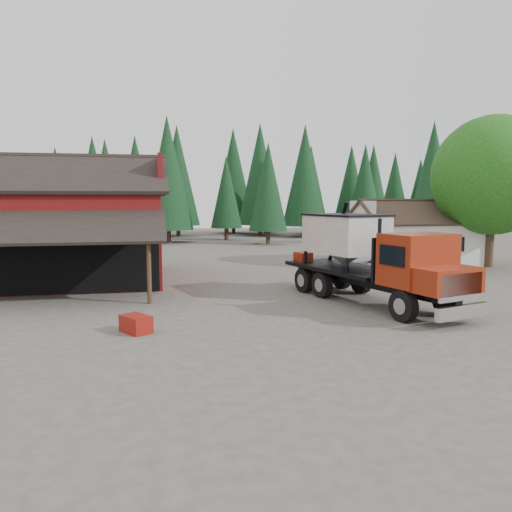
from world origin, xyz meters
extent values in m
plane|color=#4F473E|center=(0.00, 0.00, 0.00)|extent=(120.00, 120.00, 0.00)
cube|color=maroon|center=(-11.00, 10.00, 2.50)|extent=(12.00, 10.00, 5.00)
cube|color=black|center=(-11.00, 7.50, 6.00)|extent=(12.80, 5.53, 2.35)
cube|color=black|center=(-11.00, 12.50, 6.00)|extent=(12.80, 5.53, 2.35)
cube|color=maroon|center=(-5.00, 10.00, 6.00)|extent=(0.25, 7.00, 2.00)
cube|color=black|center=(-11.00, 3.40, 3.40)|extent=(12.40, 3.53, 1.44)
cylinder|color=#382619|center=(-5.60, 2.10, 1.40)|extent=(0.20, 0.20, 2.80)
cube|color=black|center=(-11.00, 4.95, 2.00)|extent=(11.70, 0.08, 3.90)
cube|color=silver|center=(13.00, 13.00, 1.50)|extent=(8.00, 6.00, 3.00)
cube|color=#38281E|center=(13.00, 11.50, 3.75)|extent=(8.60, 3.42, 1.80)
cube|color=#38281E|center=(13.00, 14.50, 3.75)|extent=(8.60, 3.42, 1.80)
cube|color=silver|center=(9.00, 13.00, 3.75)|extent=(0.20, 4.20, 1.50)
cube|color=silver|center=(17.00, 13.00, 3.75)|extent=(0.20, 4.20, 1.50)
cube|color=#38281E|center=(11.50, 9.98, 1.00)|extent=(0.90, 0.06, 2.00)
cube|color=black|center=(14.50, 9.98, 1.60)|extent=(1.20, 0.06, 1.00)
cylinder|color=#382619|center=(17.00, 10.00, 1.60)|extent=(0.60, 0.60, 3.20)
sphere|color=#155413|center=(17.00, 10.00, 6.20)|extent=(8.00, 8.00, 8.00)
sphere|color=#155413|center=(15.80, 10.80, 5.00)|extent=(4.40, 4.40, 4.40)
cylinder|color=#382619|center=(6.00, 30.00, 0.80)|extent=(0.44, 0.44, 1.60)
cone|color=black|center=(6.00, 30.00, 5.90)|extent=(3.96, 3.96, 9.00)
cylinder|color=#382619|center=(22.00, 26.00, 0.80)|extent=(0.44, 0.44, 1.60)
cone|color=black|center=(22.00, 26.00, 6.90)|extent=(4.84, 4.84, 11.00)
cylinder|color=#382619|center=(-4.00, 34.00, 0.80)|extent=(0.44, 0.44, 1.60)
cone|color=black|center=(-4.00, 34.00, 7.40)|extent=(5.28, 5.28, 12.00)
cylinder|color=black|center=(3.82, -3.15, 0.60)|extent=(0.71, 1.27, 1.21)
cylinder|color=black|center=(6.04, -2.50, 0.60)|extent=(0.71, 1.27, 1.21)
cylinder|color=black|center=(2.34, 1.91, 0.60)|extent=(0.71, 1.27, 1.21)
cylinder|color=black|center=(4.55, 2.56, 0.60)|extent=(0.71, 1.27, 1.21)
cylinder|color=black|center=(1.90, 3.38, 0.60)|extent=(0.71, 1.27, 1.21)
cylinder|color=black|center=(4.12, 4.03, 0.60)|extent=(0.71, 1.27, 1.21)
cube|color=black|center=(3.94, 0.55, 1.04)|extent=(3.82, 9.41, 0.44)
cube|color=silver|center=(5.41, -4.46, 0.60)|extent=(2.48, 0.90, 0.49)
cube|color=silver|center=(5.38, -4.36, 1.48)|extent=(2.03, 0.69, 0.99)
cube|color=maroon|center=(5.19, -3.72, 1.65)|extent=(2.77, 2.07, 0.93)
cube|color=maroon|center=(4.79, -2.35, 2.25)|extent=(3.06, 2.53, 2.03)
cube|color=black|center=(5.04, -3.20, 2.58)|extent=(2.24, 0.73, 0.99)
cylinder|color=black|center=(3.46, -1.71, 2.86)|extent=(0.19, 0.19, 1.98)
cube|color=black|center=(4.48, -1.30, 2.20)|extent=(2.62, 0.88, 1.76)
cube|color=black|center=(3.50, 2.02, 1.34)|extent=(4.48, 6.90, 0.18)
cube|color=beige|center=(3.50, 2.02, 2.97)|extent=(3.45, 4.19, 1.76)
cone|color=beige|center=(3.50, 2.02, 1.87)|extent=(3.00, 3.00, 0.77)
cube|color=black|center=(3.50, 2.02, 3.87)|extent=(3.58, 4.33, 0.09)
cylinder|color=black|center=(3.70, 3.68, 2.86)|extent=(0.26, 2.43, 3.35)
cube|color=maroon|center=(2.13, 4.37, 1.65)|extent=(0.88, 1.03, 0.49)
cylinder|color=silver|center=(5.80, -1.31, 0.93)|extent=(0.90, 1.23, 0.62)
imported|color=#9B9CA2|center=(8.00, 5.12, 0.71)|extent=(5.51, 3.37, 1.43)
cube|color=maroon|center=(-6.00, -2.76, 0.30)|extent=(1.20, 1.30, 0.60)
camera|label=1|loc=(-5.20, -20.13, 4.59)|focal=35.00mm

